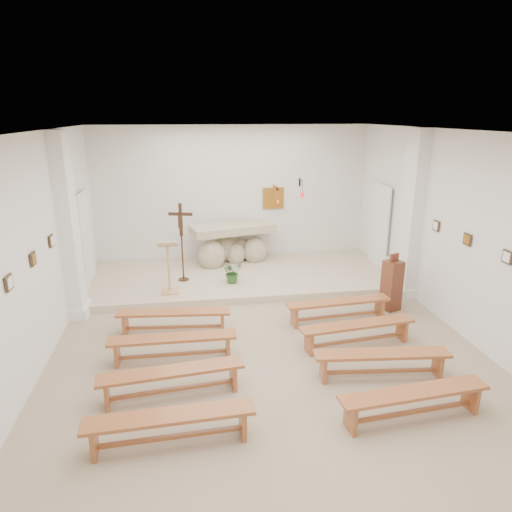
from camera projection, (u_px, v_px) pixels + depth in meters
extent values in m
cube|color=tan|center=(267.00, 352.00, 7.52)|extent=(7.00, 10.00, 0.00)
cube|color=silver|center=(27.00, 261.00, 6.48)|extent=(0.02, 10.00, 3.50)
cube|color=silver|center=(476.00, 241.00, 7.52)|extent=(0.02, 10.00, 3.50)
cube|color=silver|center=(233.00, 195.00, 11.70)|extent=(7.00, 0.02, 3.50)
cube|color=silver|center=(269.00, 133.00, 6.48)|extent=(7.00, 10.00, 0.02)
cube|color=beige|center=(241.00, 276.00, 10.80)|extent=(6.98, 3.00, 0.15)
cube|color=white|center=(68.00, 228.00, 8.38)|extent=(0.26, 0.55, 3.50)
cube|color=white|center=(411.00, 215.00, 9.39)|extent=(0.26, 0.55, 3.50)
cube|color=#C3852E|center=(273.00, 198.00, 11.86)|extent=(0.55, 0.04, 0.55)
cube|color=black|center=(300.00, 182.00, 11.86)|extent=(0.04, 0.02, 0.20)
cylinder|color=black|center=(301.00, 180.00, 11.69)|extent=(0.02, 0.30, 0.02)
cylinder|color=black|center=(303.00, 188.00, 11.60)|extent=(0.01, 0.01, 0.34)
sphere|color=red|center=(302.00, 195.00, 11.66)|extent=(0.11, 0.11, 0.11)
cube|color=#3D2C1B|center=(9.00, 283.00, 5.74)|extent=(0.03, 0.20, 0.20)
cube|color=#3D2C1B|center=(33.00, 259.00, 6.68)|extent=(0.03, 0.20, 0.20)
cube|color=#3D2C1B|center=(51.00, 241.00, 7.62)|extent=(0.03, 0.20, 0.20)
cube|color=#3D2C1B|center=(507.00, 257.00, 6.77)|extent=(0.03, 0.20, 0.20)
cube|color=#3D2C1B|center=(467.00, 239.00, 7.71)|extent=(0.03, 0.20, 0.20)
cube|color=#3D2C1B|center=(436.00, 226.00, 8.66)|extent=(0.03, 0.20, 0.20)
cube|color=silver|center=(82.00, 289.00, 9.48)|extent=(0.10, 0.85, 0.52)
cube|color=silver|center=(393.00, 272.00, 10.50)|extent=(0.10, 0.85, 0.52)
ellipsoid|color=beige|center=(212.00, 256.00, 11.16)|extent=(0.66, 0.56, 0.75)
ellipsoid|color=beige|center=(255.00, 251.00, 11.62)|extent=(0.62, 0.53, 0.71)
ellipsoid|color=beige|center=(224.00, 249.00, 11.64)|extent=(0.71, 0.60, 0.66)
ellipsoid|color=beige|center=(241.00, 249.00, 11.79)|extent=(0.58, 0.49, 0.62)
ellipsoid|color=beige|center=(236.00, 254.00, 11.52)|extent=(0.49, 0.41, 0.58)
cube|color=beige|center=(232.00, 229.00, 11.36)|extent=(2.17, 1.25, 0.20)
cube|color=tan|center=(170.00, 291.00, 9.62)|extent=(0.36, 0.36, 0.04)
cylinder|color=tan|center=(169.00, 270.00, 9.48)|extent=(0.05, 0.05, 1.00)
cube|color=tan|center=(167.00, 245.00, 9.29)|extent=(0.42, 0.31, 0.16)
cube|color=white|center=(167.00, 243.00, 9.24)|extent=(0.36, 0.25, 0.13)
cylinder|color=#3E2413|center=(184.00, 279.00, 10.33)|extent=(0.23, 0.23, 0.03)
cylinder|color=#3E2413|center=(183.00, 258.00, 10.17)|extent=(0.03, 0.03, 1.06)
cube|color=#3E2413|center=(181.00, 220.00, 9.91)|extent=(0.08, 0.06, 0.72)
cube|color=#3E2413|center=(180.00, 214.00, 9.88)|extent=(0.52, 0.19, 0.07)
cube|color=#3E2413|center=(180.00, 221.00, 9.89)|extent=(0.10, 0.06, 0.31)
imported|color=#285421|center=(232.00, 272.00, 10.12)|extent=(0.57, 0.54, 0.48)
cube|color=brown|center=(392.00, 285.00, 9.02)|extent=(0.40, 0.40, 1.01)
cube|color=brown|center=(394.00, 258.00, 8.84)|extent=(0.21, 0.11, 0.17)
cube|color=#A2572F|center=(174.00, 312.00, 8.06)|extent=(2.01, 0.52, 0.05)
cube|color=#A2572F|center=(125.00, 324.00, 8.08)|extent=(0.08, 0.29, 0.38)
cube|color=#A2572F|center=(222.00, 322.00, 8.17)|extent=(0.08, 0.29, 0.38)
cube|color=#A2572F|center=(174.00, 327.00, 8.15)|extent=(1.67, 0.22, 0.05)
cube|color=#A2572F|center=(338.00, 302.00, 8.51)|extent=(2.01, 0.47, 0.05)
cube|color=#A2572F|center=(294.00, 316.00, 8.38)|extent=(0.08, 0.29, 0.38)
cube|color=#A2572F|center=(379.00, 308.00, 8.76)|extent=(0.08, 0.29, 0.38)
cube|color=#A2572F|center=(338.00, 316.00, 8.60)|extent=(1.67, 0.18, 0.05)
cube|color=#A2572F|center=(173.00, 338.00, 7.14)|extent=(1.99, 0.34, 0.05)
cube|color=#A2572F|center=(117.00, 354.00, 7.08)|extent=(0.06, 0.29, 0.38)
cube|color=#A2572F|center=(228.00, 346.00, 7.32)|extent=(0.06, 0.29, 0.38)
cube|color=#A2572F|center=(174.00, 354.00, 7.22)|extent=(1.67, 0.07, 0.05)
cube|color=#A2572F|center=(358.00, 325.00, 7.59)|extent=(2.01, 0.54, 0.05)
cube|color=#A2572F|center=(309.00, 342.00, 7.43)|extent=(0.09, 0.29, 0.38)
cube|color=#A2572F|center=(402.00, 330.00, 7.87)|extent=(0.09, 0.29, 0.38)
cube|color=#A2572F|center=(356.00, 340.00, 7.68)|extent=(1.67, 0.24, 0.05)
cube|color=#A2572F|center=(171.00, 371.00, 6.21)|extent=(2.01, 0.53, 0.05)
cube|color=#A2572F|center=(107.00, 394.00, 6.06)|extent=(0.09, 0.29, 0.38)
cube|color=#A2572F|center=(233.00, 375.00, 6.49)|extent=(0.09, 0.29, 0.38)
cube|color=#A2572F|center=(173.00, 390.00, 6.30)|extent=(1.67, 0.24, 0.05)
cube|color=#A2572F|center=(382.00, 354.00, 6.67)|extent=(2.01, 0.52, 0.05)
cube|color=#A2572F|center=(323.00, 368.00, 6.68)|extent=(0.08, 0.29, 0.38)
cube|color=#A2572F|center=(438.00, 365.00, 6.77)|extent=(0.08, 0.29, 0.38)
cube|color=#A2572F|center=(380.00, 371.00, 6.75)|extent=(1.67, 0.22, 0.05)
cube|color=#A2572F|center=(170.00, 416.00, 5.29)|extent=(2.00, 0.41, 0.05)
cube|color=#A2572F|center=(94.00, 441.00, 5.19)|extent=(0.07, 0.29, 0.38)
cube|color=#A2572F|center=(243.00, 422.00, 5.52)|extent=(0.07, 0.29, 0.38)
cube|color=#A2572F|center=(171.00, 437.00, 5.38)|extent=(1.68, 0.13, 0.05)
cube|color=#A2572F|center=(414.00, 392.00, 5.74)|extent=(2.01, 0.49, 0.05)
cube|color=#A2572F|center=(351.00, 417.00, 5.61)|extent=(0.08, 0.29, 0.38)
cube|color=#A2572F|center=(471.00, 397.00, 6.01)|extent=(0.08, 0.29, 0.38)
cube|color=#A2572F|center=(412.00, 412.00, 5.83)|extent=(1.67, 0.20, 0.05)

